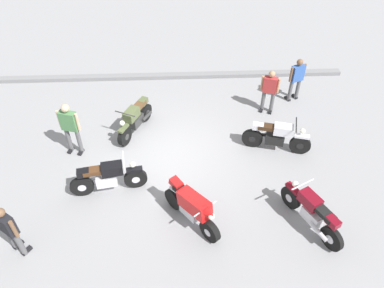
# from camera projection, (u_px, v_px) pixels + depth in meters

# --- Properties ---
(ground_plane) EXTENTS (40.00, 40.00, 0.00)m
(ground_plane) POSITION_uv_depth(u_px,v_px,m) (163.00, 158.00, 11.28)
(ground_plane) COLOR gray
(curb_edge) EXTENTS (14.00, 0.30, 0.15)m
(curb_edge) POSITION_uv_depth(u_px,v_px,m) (165.00, 76.00, 14.64)
(curb_edge) COLOR gray
(curb_edge) RESTS_ON ground
(motorcycle_olive_vintage) EXTENTS (1.05, 1.82, 1.07)m
(motorcycle_olive_vintage) POSITION_uv_depth(u_px,v_px,m) (135.00, 119.00, 11.93)
(motorcycle_olive_vintage) COLOR black
(motorcycle_olive_vintage) RESTS_ON ground
(motorcycle_maroon_cruiser) EXTENTS (1.07, 1.91, 1.09)m
(motorcycle_maroon_cruiser) POSITION_uv_depth(u_px,v_px,m) (312.00, 212.00, 9.12)
(motorcycle_maroon_cruiser) COLOR black
(motorcycle_maroon_cruiser) RESTS_ON ground
(motorcycle_black_cruiser) EXTENTS (2.08, 0.70, 1.09)m
(motorcycle_black_cruiser) POSITION_uv_depth(u_px,v_px,m) (108.00, 177.00, 9.99)
(motorcycle_black_cruiser) COLOR black
(motorcycle_black_cruiser) RESTS_ON ground
(motorcycle_silver_cruiser) EXTENTS (2.05, 0.87, 1.09)m
(motorcycle_silver_cruiser) POSITION_uv_depth(u_px,v_px,m) (276.00, 136.00, 11.24)
(motorcycle_silver_cruiser) COLOR black
(motorcycle_silver_cruiser) RESTS_ON ground
(motorcycle_red_sportbike) EXTENTS (1.36, 1.65, 1.14)m
(motorcycle_red_sportbike) POSITION_uv_depth(u_px,v_px,m) (192.00, 207.00, 9.15)
(motorcycle_red_sportbike) COLOR black
(motorcycle_red_sportbike) RESTS_ON ground
(person_in_green_shirt) EXTENTS (0.67, 0.42, 1.76)m
(person_in_green_shirt) POSITION_uv_depth(u_px,v_px,m) (70.00, 125.00, 10.85)
(person_in_green_shirt) COLOR #59595B
(person_in_green_shirt) RESTS_ON ground
(person_in_blue_shirt) EXTENTS (0.62, 0.44, 1.64)m
(person_in_blue_shirt) POSITION_uv_depth(u_px,v_px,m) (297.00, 77.00, 12.98)
(person_in_blue_shirt) COLOR #59595B
(person_in_blue_shirt) RESTS_ON ground
(person_in_red_shirt) EXTENTS (0.61, 0.43, 1.59)m
(person_in_red_shirt) POSITION_uv_depth(u_px,v_px,m) (269.00, 89.00, 12.48)
(person_in_red_shirt) COLOR #59595B
(person_in_red_shirt) RESTS_ON ground
(person_in_black_shirt) EXTENTS (0.56, 0.49, 1.57)m
(person_in_black_shirt) POSITION_uv_depth(u_px,v_px,m) (9.00, 229.00, 8.33)
(person_in_black_shirt) COLOR #59595B
(person_in_black_shirt) RESTS_ON ground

